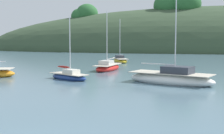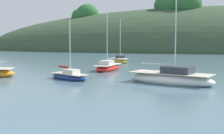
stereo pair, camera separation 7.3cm
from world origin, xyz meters
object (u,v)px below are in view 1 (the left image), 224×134
(sailboat_yellow_far, at_px, (171,78))
(sailboat_black_sloop, at_px, (108,67))
(sailboat_orange_cutter, at_px, (120,60))
(sailboat_navy_dinghy, at_px, (69,76))

(sailboat_yellow_far, height_order, sailboat_black_sloop, sailboat_yellow_far)
(sailboat_yellow_far, bearing_deg, sailboat_black_sloop, 126.14)
(sailboat_yellow_far, height_order, sailboat_orange_cutter, sailboat_yellow_far)
(sailboat_yellow_far, distance_m, sailboat_navy_dinghy, 9.64)
(sailboat_orange_cutter, bearing_deg, sailboat_black_sloop, -89.43)
(sailboat_orange_cutter, relative_size, sailboat_black_sloop, 0.96)
(sailboat_yellow_far, bearing_deg, sailboat_orange_cutter, 108.47)
(sailboat_navy_dinghy, height_order, sailboat_black_sloop, sailboat_black_sloop)
(sailboat_black_sloop, bearing_deg, sailboat_yellow_far, -53.86)
(sailboat_navy_dinghy, distance_m, sailboat_black_sloop, 9.06)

